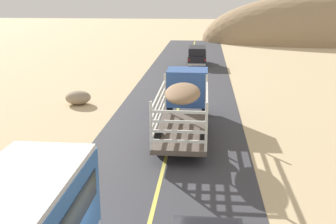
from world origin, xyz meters
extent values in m
cube|color=#3359A5|center=(0.66, 16.53, 1.82)|extent=(2.50, 2.20, 2.20)
cube|color=#192333|center=(0.66, 16.53, 2.27)|extent=(2.53, 1.54, 0.70)
cube|color=brown|center=(0.66, 11.13, 0.72)|extent=(2.50, 6.40, 0.24)
cylinder|color=silver|center=(-0.53, 14.27, 1.94)|extent=(0.12, 0.12, 2.20)
cylinder|color=silver|center=(1.85, 14.27, 1.94)|extent=(0.12, 0.12, 2.20)
cylinder|color=silver|center=(-0.53, 7.99, 1.94)|extent=(0.12, 0.12, 2.20)
cylinder|color=silver|center=(1.85, 7.99, 1.94)|extent=(0.12, 0.12, 2.20)
cube|color=silver|center=(-0.55, 11.13, 1.28)|extent=(0.08, 6.30, 0.12)
cube|color=silver|center=(1.87, 11.13, 1.28)|extent=(0.08, 6.30, 0.12)
cube|color=silver|center=(0.66, 7.97, 1.28)|extent=(2.40, 0.08, 0.12)
cube|color=silver|center=(-0.55, 11.13, 1.72)|extent=(0.08, 6.30, 0.12)
cube|color=silver|center=(1.87, 11.13, 1.72)|extent=(0.08, 6.30, 0.12)
cube|color=silver|center=(0.66, 7.97, 1.72)|extent=(2.40, 0.08, 0.12)
cube|color=silver|center=(-0.55, 11.13, 2.16)|extent=(0.08, 6.30, 0.12)
cube|color=silver|center=(1.87, 11.13, 2.16)|extent=(0.08, 6.30, 0.12)
cube|color=silver|center=(0.66, 7.97, 2.16)|extent=(2.40, 0.08, 0.12)
cube|color=silver|center=(-0.55, 11.13, 2.60)|extent=(0.08, 6.30, 0.12)
cube|color=silver|center=(1.87, 11.13, 2.60)|extent=(0.08, 6.30, 0.12)
cube|color=silver|center=(0.66, 7.97, 2.60)|extent=(2.40, 0.08, 0.12)
ellipsoid|color=#8C6B4C|center=(0.66, 11.13, 2.69)|extent=(1.75, 3.84, 0.70)
cylinder|color=black|center=(-0.43, 16.53, 0.57)|extent=(0.32, 1.10, 1.10)
cylinder|color=black|center=(1.75, 16.53, 0.57)|extent=(0.32, 1.10, 1.10)
cylinder|color=black|center=(-0.43, 9.85, 0.57)|extent=(0.32, 1.10, 1.10)
cylinder|color=black|center=(1.75, 9.85, 0.57)|extent=(0.32, 1.10, 1.10)
cube|color=black|center=(0.88, 36.09, 0.70)|extent=(1.90, 4.60, 0.90)
cube|color=black|center=(0.88, 35.94, 1.55)|extent=(1.75, 3.59, 0.80)
cube|color=#192333|center=(0.88, 35.94, 1.57)|extent=(1.79, 3.22, 0.44)
cube|color=silver|center=(0.88, 33.87, 0.37)|extent=(1.86, 0.20, 0.24)
cube|color=red|center=(0.05, 33.81, 0.88)|extent=(0.16, 0.06, 0.14)
cube|color=red|center=(1.71, 33.81, 0.88)|extent=(0.16, 0.06, 0.14)
cylinder|color=black|center=(0.06, 37.51, 0.40)|extent=(0.26, 0.76, 0.76)
cylinder|color=black|center=(1.70, 37.51, 0.40)|extent=(0.26, 0.76, 0.76)
cylinder|color=black|center=(0.06, 34.66, 0.40)|extent=(0.26, 0.76, 0.76)
cylinder|color=black|center=(1.70, 34.66, 0.40)|extent=(0.26, 0.76, 0.76)
ellipsoid|color=gray|center=(-7.03, 18.54, 0.47)|extent=(1.76, 1.66, 0.94)
ellipsoid|color=#997C5A|center=(21.10, 60.67, 0.00)|extent=(40.03, 18.24, 15.17)
camera|label=1|loc=(1.73, -9.14, 7.46)|focal=44.86mm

